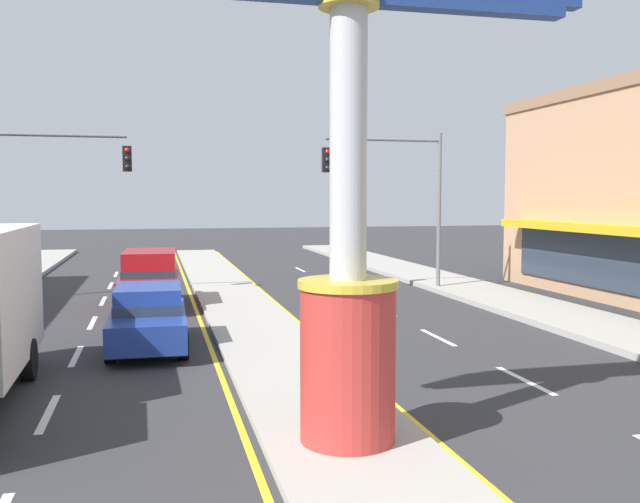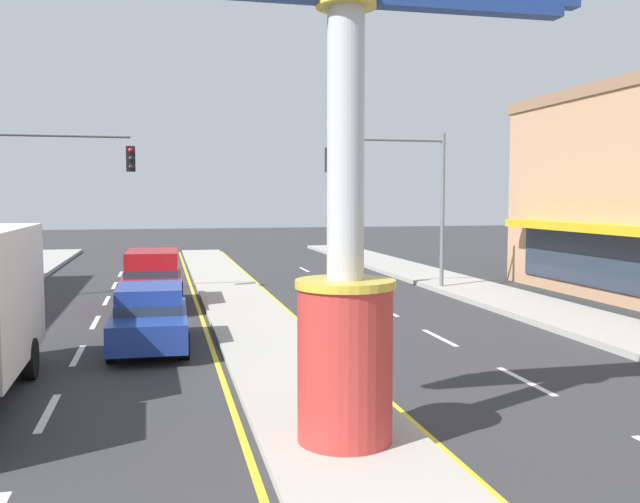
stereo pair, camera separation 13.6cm
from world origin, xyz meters
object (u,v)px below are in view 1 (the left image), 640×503
at_px(district_sign, 348,180).
at_px(traffic_light_right_side, 397,183).
at_px(traffic_light_left_side, 45,182).
at_px(sedan_near_left_lane, 149,316).
at_px(suv_far_right_lane, 150,278).

distance_m(district_sign, traffic_light_right_side, 17.05).
bearing_deg(traffic_light_left_side, district_sign, -68.81).
height_order(district_sign, sedan_near_left_lane, district_sign).
bearing_deg(traffic_light_right_side, sedan_near_left_lane, -139.14).
xyz_separation_m(traffic_light_left_side, suv_far_right_lane, (3.59, -2.45, -3.26)).
bearing_deg(traffic_light_right_side, district_sign, -112.29).
relative_size(suv_far_right_lane, sedan_near_left_lane, 1.08).
height_order(traffic_light_left_side, traffic_light_right_side, same).
xyz_separation_m(district_sign, traffic_light_right_side, (6.47, 15.78, 0.31)).
bearing_deg(traffic_light_left_side, traffic_light_right_side, -4.04).
distance_m(traffic_light_right_side, sedan_near_left_lane, 12.84).
distance_m(district_sign, sedan_near_left_lane, 8.80).
distance_m(traffic_light_left_side, suv_far_right_lane, 5.44).
relative_size(traffic_light_left_side, suv_far_right_lane, 1.33).
bearing_deg(traffic_light_right_side, traffic_light_left_side, 175.96).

